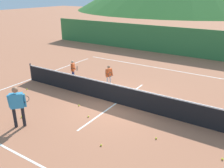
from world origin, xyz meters
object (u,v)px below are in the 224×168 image
at_px(student_1, 109,74).
at_px(tennis_ball_4, 27,89).
at_px(tennis_ball_1, 79,105).
at_px(tennis_ball_6, 222,159).
at_px(tennis_ball_2, 25,94).
at_px(instructor, 17,103).
at_px(tennis_ball_10, 156,138).
at_px(tennis_ball_9, 101,145).
at_px(student_0, 73,68).
at_px(tennis_ball_3, 88,116).
at_px(tennis_net, 116,94).
at_px(tennis_ball_0, 22,117).

distance_m(student_1, tennis_ball_4, 4.58).
xyz_separation_m(tennis_ball_1, tennis_ball_6, (6.36, -0.51, 0.00)).
height_order(tennis_ball_1, tennis_ball_6, same).
bearing_deg(tennis_ball_2, instructor, -41.45).
bearing_deg(tennis_ball_2, tennis_ball_1, 8.23).
distance_m(tennis_ball_4, tennis_ball_10, 7.84).
distance_m(instructor, tennis_ball_6, 7.55).
xyz_separation_m(tennis_ball_4, tennis_ball_9, (6.36, -2.01, 0.00)).
xyz_separation_m(student_0, tennis_ball_2, (-0.71, -3.05, -0.70)).
distance_m(tennis_ball_2, tennis_ball_10, 7.38).
bearing_deg(tennis_ball_3, student_0, 138.36).
bearing_deg(tennis_ball_3, tennis_ball_1, 149.70).
relative_size(instructor, tennis_ball_3, 24.96).
relative_size(tennis_ball_1, tennis_ball_9, 1.00).
bearing_deg(tennis_ball_9, tennis_net, 112.72).
relative_size(instructor, tennis_ball_2, 24.96).
bearing_deg(tennis_ball_6, student_1, 152.52).
bearing_deg(tennis_net, tennis_ball_0, -128.55).
height_order(instructor, tennis_ball_0, instructor).
bearing_deg(tennis_ball_3, tennis_ball_4, 172.48).
bearing_deg(tennis_ball_2, tennis_ball_9, -14.34).
relative_size(instructor, tennis_ball_0, 24.96).
distance_m(tennis_ball_0, tennis_ball_3, 2.85).
distance_m(tennis_ball_0, tennis_ball_10, 5.70).
height_order(tennis_ball_3, tennis_ball_6, same).
bearing_deg(tennis_ball_2, tennis_ball_4, 131.34).
height_order(instructor, tennis_ball_3, instructor).
relative_size(tennis_net, student_0, 9.89).
bearing_deg(student_0, tennis_net, -19.73).
xyz_separation_m(student_0, tennis_ball_1, (2.55, -2.58, -0.70)).
distance_m(tennis_ball_6, tennis_ball_9, 3.99).
height_order(tennis_ball_1, tennis_ball_3, same).
bearing_deg(instructor, tennis_ball_4, 137.35).
xyz_separation_m(tennis_ball_0, tennis_ball_4, (-2.35, 2.19, 0.00)).
height_order(tennis_net, tennis_ball_6, tennis_net).
distance_m(tennis_ball_2, tennis_ball_6, 9.63).
relative_size(tennis_net, instructor, 7.11).
bearing_deg(tennis_ball_9, tennis_ball_4, 162.47).
relative_size(tennis_ball_1, tennis_ball_2, 1.00).
relative_size(instructor, tennis_ball_10, 24.96).
bearing_deg(tennis_ball_9, student_0, 138.75).
relative_size(tennis_ball_2, tennis_ball_9, 1.00).
bearing_deg(tennis_ball_6, tennis_ball_3, -179.04).
bearing_deg(tennis_ball_4, tennis_ball_10, -4.30).
relative_size(tennis_ball_0, tennis_ball_2, 1.00).
height_order(tennis_net, tennis_ball_1, tennis_net).
xyz_separation_m(tennis_ball_4, tennis_ball_10, (7.82, -0.59, 0.00)).
relative_size(tennis_ball_4, tennis_ball_10, 1.00).
bearing_deg(tennis_ball_10, tennis_ball_4, 175.70).
distance_m(tennis_net, tennis_ball_1, 1.84).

